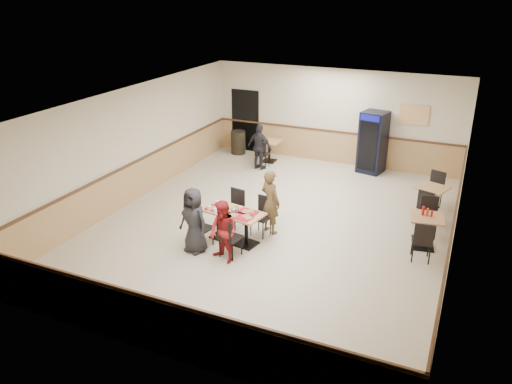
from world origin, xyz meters
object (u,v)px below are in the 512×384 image
at_px(side_table_near, 426,227).
at_px(pepsi_cooler, 373,142).
at_px(lone_diner, 260,147).
at_px(main_table, 234,221).
at_px(trash_bin, 238,142).
at_px(back_table, 269,148).
at_px(diner_woman_right, 223,232).
at_px(side_table_far, 431,196).
at_px(diner_man_opposite, 270,202).
at_px(diner_woman_left, 194,220).

xyz_separation_m(side_table_near, pepsi_cooler, (-2.09, 4.31, 0.45)).
bearing_deg(lone_diner, main_table, 115.93).
bearing_deg(trash_bin, back_table, -15.17).
distance_m(side_table_near, pepsi_cooler, 4.81).
distance_m(main_table, back_table, 5.52).
relative_size(diner_woman_right, side_table_near, 1.69).
bearing_deg(side_table_far, pepsi_cooler, 128.80).
relative_size(diner_woman_right, diner_man_opposite, 0.88).
bearing_deg(side_table_near, side_table_far, 92.45).
bearing_deg(diner_woman_right, lone_diner, 130.05).
xyz_separation_m(diner_woman_right, lone_diner, (-1.55, 5.44, 0.04)).
bearing_deg(trash_bin, side_table_far, -20.66).
height_order(diner_woman_left, diner_woman_right, diner_woman_left).
height_order(diner_woman_left, side_table_far, diner_woman_left).
relative_size(diner_woman_left, trash_bin, 1.87).
distance_m(pepsi_cooler, trash_bin, 4.54).
xyz_separation_m(side_table_near, back_table, (-5.30, 3.92, -0.03)).
xyz_separation_m(diner_woman_right, side_table_far, (3.67, 4.12, -0.18)).
distance_m(diner_woman_right, side_table_far, 5.52).
relative_size(diner_man_opposite, pepsi_cooler, 0.81).
xyz_separation_m(main_table, diner_woman_right, (0.20, -0.88, 0.18)).
height_order(diner_man_opposite, trash_bin, diner_man_opposite).
bearing_deg(side_table_near, diner_woman_left, -154.29).
bearing_deg(pepsi_cooler, back_table, -160.76).
bearing_deg(diner_woman_left, lone_diner, 112.85).
bearing_deg(pepsi_cooler, side_table_far, -38.93).
distance_m(diner_woman_right, diner_man_opposite, 1.67).
height_order(main_table, back_table, main_table).
bearing_deg(diner_man_opposite, side_table_far, -118.82).
bearing_deg(lone_diner, diner_woman_right, 115.33).
height_order(back_table, trash_bin, trash_bin).
height_order(side_table_near, trash_bin, trash_bin).
xyz_separation_m(diner_woman_left, diner_man_opposite, (1.14, 1.49, 0.03)).
bearing_deg(main_table, side_table_far, 49.60).
height_order(main_table, lone_diner, lone_diner).
relative_size(side_table_far, trash_bin, 1.12).
bearing_deg(diner_woman_left, diner_man_opposite, 66.95).
xyz_separation_m(diner_woman_right, diner_man_opposite, (0.37, 1.62, 0.09)).
xyz_separation_m(lone_diner, back_table, (-0.00, 0.79, -0.25)).
bearing_deg(diner_woman_right, diner_woman_left, -165.50).
relative_size(back_table, pepsi_cooler, 0.37).
xyz_separation_m(lone_diner, side_table_near, (5.30, -3.13, -0.22)).
bearing_deg(lone_diner, back_table, -80.61).
xyz_separation_m(main_table, lone_diner, (-1.36, 4.56, 0.23)).
bearing_deg(diner_man_opposite, diner_woman_right, 101.03).
xyz_separation_m(diner_woman_left, back_table, (-0.78, 6.10, -0.27)).
xyz_separation_m(lone_diner, pepsi_cooler, (3.21, 1.18, 0.22)).
bearing_deg(side_table_far, back_table, 158.03).
bearing_deg(pepsi_cooler, side_table_near, -51.90).
height_order(diner_woman_right, side_table_near, diner_woman_right).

